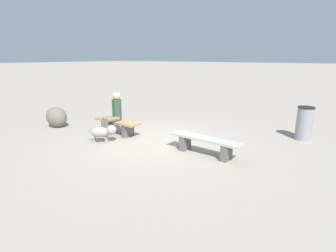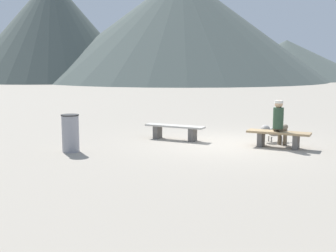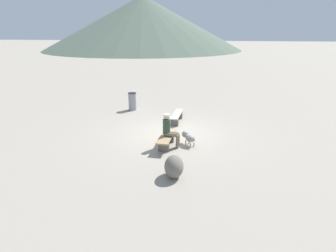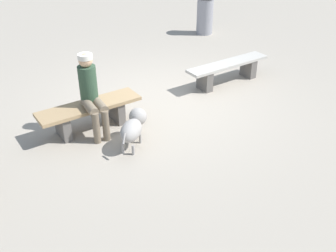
% 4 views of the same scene
% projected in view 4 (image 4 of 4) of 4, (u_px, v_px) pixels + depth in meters
% --- Properties ---
extents(ground, '(210.00, 210.00, 0.06)m').
position_uv_depth(ground, '(162.00, 104.00, 7.39)').
color(ground, '#9E9384').
extents(bench_left, '(1.88, 0.47, 0.44)m').
position_uv_depth(bench_left, '(228.00, 69.00, 8.00)').
color(bench_left, '#605B56').
rests_on(bench_left, ground).
extents(bench_right, '(1.71, 0.56, 0.45)m').
position_uv_depth(bench_right, '(90.00, 112.00, 6.43)').
color(bench_right, '#605B56').
rests_on(bench_right, ground).
extents(seated_person, '(0.37, 0.65, 1.30)m').
position_uv_depth(seated_person, '(91.00, 91.00, 6.14)').
color(seated_person, '#2D4733').
rests_on(seated_person, ground).
extents(dog, '(0.69, 0.62, 0.51)m').
position_uv_depth(dog, '(133.00, 126.00, 6.01)').
color(dog, gray).
rests_on(dog, ground).
extents(trash_bin, '(0.46, 0.46, 0.98)m').
position_uv_depth(trash_bin, '(205.00, 16.00, 10.71)').
color(trash_bin, gray).
rests_on(trash_bin, ground).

